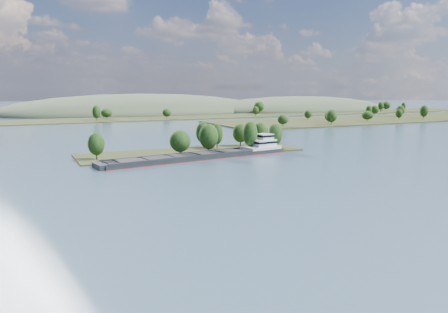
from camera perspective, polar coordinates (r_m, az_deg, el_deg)
ground at (r=143.36m, az=4.50°, el=-2.73°), size 1800.00×1800.00×0.00m
tree_island at (r=197.34m, az=-2.24°, el=1.80°), size 100.00×30.00×14.81m
right_bank at (r=427.37m, az=19.74°, el=4.70°), size 320.00×90.00×14.23m
back_shoreline at (r=410.31m, az=-14.19°, el=4.77°), size 900.00×60.00×15.11m
hill_east at (r=576.39m, az=9.67°, el=6.00°), size 260.00×140.00×36.00m
hill_west at (r=519.03m, az=-10.86°, el=5.65°), size 320.00×160.00×44.00m
cargo_barge at (r=182.94m, az=-1.79°, el=0.31°), size 85.18×22.22×11.44m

